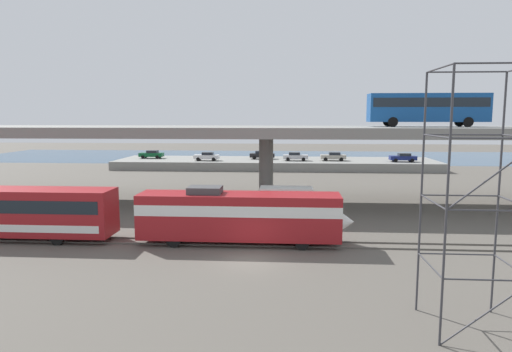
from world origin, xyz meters
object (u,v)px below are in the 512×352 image
parked_car_1 (152,154)px  parked_car_2 (262,155)px  train_locomotive (249,214)px  service_truck_west (276,203)px  transit_bus_on_overpass (428,107)px  scaffolding_tower (476,193)px  parked_car_4 (333,156)px  parked_car_0 (295,156)px  parked_car_5 (403,157)px  parked_car_3 (207,156)px

parked_car_1 → parked_car_2: same height
train_locomotive → service_truck_west: train_locomotive is taller
transit_bus_on_overpass → scaffolding_tower: transit_bus_on_overpass is taller
transit_bus_on_overpass → service_truck_west: bearing=-148.8°
parked_car_4 → parked_car_0: bearing=4.9°
parked_car_0 → parked_car_5: same height
parked_car_5 → service_truck_west: bearing=63.1°
scaffolding_tower → service_truck_west: bearing=113.8°
service_truck_west → parked_car_1: bearing=-61.0°
parked_car_2 → parked_car_5: size_ratio=1.01×
train_locomotive → transit_bus_on_overpass: bearing=44.4°
parked_car_2 → parked_car_1: bearing=-179.6°
service_truck_west → parked_car_0: size_ratio=1.56×
parked_car_5 → parked_car_3: bearing=0.5°
parked_car_0 → parked_car_3: size_ratio=0.98×
service_truck_west → parked_car_1: (-24.49, 44.21, 0.61)m
train_locomotive → parked_car_2: 51.86m
service_truck_west → parked_car_3: bearing=-71.7°
transit_bus_on_overpass → parked_car_2: 40.77m
parked_car_0 → parked_car_4: (6.71, 0.58, 0.00)m
parked_car_2 → parked_car_3: (-9.55, -3.91, -0.00)m
train_locomotive → service_truck_west: size_ratio=2.28×
scaffolding_tower → parked_car_2: size_ratio=2.49×
parked_car_5 → parked_car_0: bearing=-2.2°
service_truck_west → parked_car_4: (8.92, 42.03, 0.61)m
parked_car_2 → parked_car_0: bearing=-25.6°
scaffolding_tower → transit_bus_on_overpass: bearing=77.8°
train_locomotive → service_truck_west: bearing=76.8°
train_locomotive → parked_car_3: bearing=103.7°
parked_car_0 → parked_car_1: size_ratio=0.99×
train_locomotive → parked_car_4: train_locomotive is taller
transit_bus_on_overpass → parked_car_3: (-28.74, 31.16, -7.97)m
scaffolding_tower → parked_car_2: scaffolding_tower is taller
parked_car_1 → train_locomotive: bearing=113.8°
train_locomotive → transit_bus_on_overpass: (17.09, 16.74, 8.02)m
transit_bus_on_overpass → service_truck_west: (-15.34, -9.29, -8.58)m
scaffolding_tower → parked_car_3: size_ratio=2.54×
scaffolding_tower → parked_car_1: 72.74m
train_locomotive → parked_car_1: bearing=113.8°
parked_car_0 → parked_car_3: same height
parked_car_3 → scaffolding_tower: bearing=110.2°
train_locomotive → parked_car_0: size_ratio=3.56×
transit_bus_on_overpass → scaffolding_tower: bearing=-102.2°
parked_car_0 → parked_car_5: size_ratio=0.98×
train_locomotive → scaffolding_tower: size_ratio=1.38×
service_truck_west → parked_car_0: 41.52m
parked_car_4 → parked_car_5: 11.85m
parked_car_2 → parked_car_5: same height
parked_car_0 → parked_car_4: 6.73m
parked_car_3 → parked_car_5: (34.09, 0.29, 0.00)m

